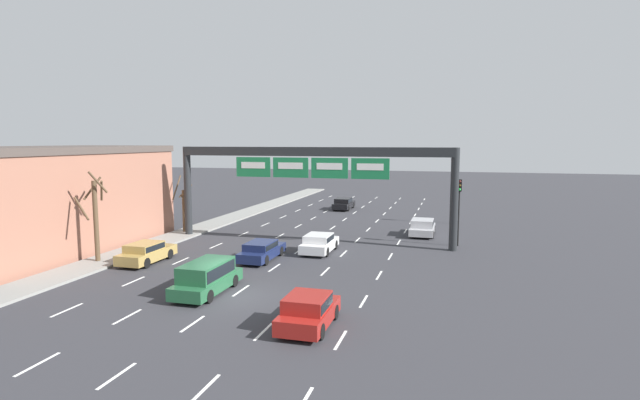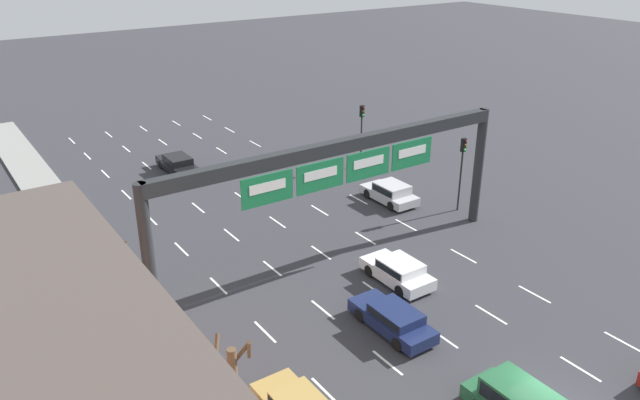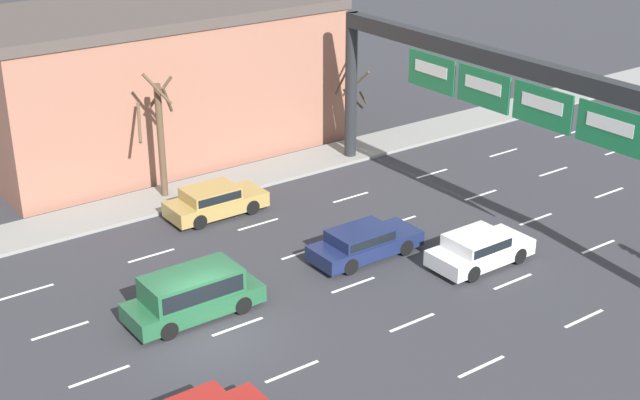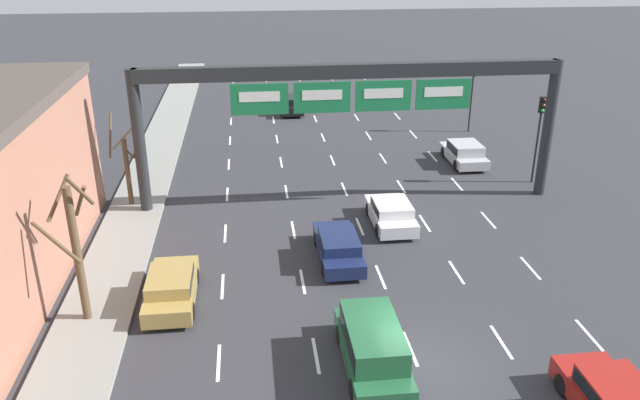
# 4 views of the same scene
# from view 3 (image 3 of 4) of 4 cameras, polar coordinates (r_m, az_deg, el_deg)

# --- Properties ---
(ground_plane) EXTENTS (220.00, 220.00, 0.00)m
(ground_plane) POSITION_cam_3_polar(r_m,az_deg,el_deg) (30.38, -6.92, -8.63)
(ground_plane) COLOR #333338
(sidewalk_left) EXTENTS (2.80, 110.00, 0.15)m
(sidewalk_left) POSITION_cam_3_polar(r_m,az_deg,el_deg) (39.55, -15.03, -1.25)
(sidewalk_left) COLOR gray
(sidewalk_left) RESTS_ON ground_plane
(lane_dashes) EXTENTS (13.32, 67.00, 0.01)m
(lane_dashes) POSITION_cam_3_polar(r_m,az_deg,el_deg) (37.83, 11.14, -2.14)
(lane_dashes) COLOR white
(lane_dashes) RESTS_ON ground_plane
(sign_gantry) EXTENTS (21.99, 0.70, 7.43)m
(sign_gantry) POSITION_cam_3_polar(r_m,az_deg,el_deg) (36.19, 12.51, 6.49)
(sign_gantry) COLOR #232628
(sign_gantry) RESTS_ON ground_plane
(building_near) EXTENTS (9.19, 17.98, 7.50)m
(building_near) POSITION_cam_3_polar(r_m,az_deg,el_deg) (46.31, -10.50, 7.63)
(building_near) COLOR #9E6651
(building_near) RESTS_ON ground_plane
(car_gold) EXTENTS (1.86, 4.35, 1.35)m
(car_gold) POSITION_cam_3_polar(r_m,az_deg,el_deg) (38.80, -6.79, -0.01)
(car_gold) COLOR #A88947
(car_gold) RESTS_ON ground_plane
(car_white) EXTENTS (1.92, 4.20, 1.32)m
(car_white) POSITION_cam_3_polar(r_m,az_deg,el_deg) (34.88, 10.14, -3.05)
(car_white) COLOR silver
(car_white) RESTS_ON ground_plane
(car_navy) EXTENTS (1.80, 4.62, 1.27)m
(car_navy) POSITION_cam_3_polar(r_m,az_deg,el_deg) (34.94, 2.81, -2.68)
(car_navy) COLOR #19234C
(car_navy) RESTS_ON ground_plane
(suv_green) EXTENTS (1.91, 4.78, 1.68)m
(suv_green) POSITION_cam_3_polar(r_m,az_deg,el_deg) (31.14, -8.15, -5.86)
(suv_green) COLOR #235B38
(suv_green) RESTS_ON ground_plane
(tree_bare_closest) EXTENTS (2.05, 2.09, 5.88)m
(tree_bare_closest) POSITION_cam_3_polar(r_m,az_deg,el_deg) (40.06, -10.23, 4.27)
(tree_bare_closest) COLOR brown
(tree_bare_closest) RESTS_ON sidewalk_left
(tree_bare_second) EXTENTS (1.57, 1.59, 4.79)m
(tree_bare_second) POSITION_cam_3_polar(r_m,az_deg,el_deg) (45.89, 2.11, 6.02)
(tree_bare_second) COLOR brown
(tree_bare_second) RESTS_ON sidewalk_left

